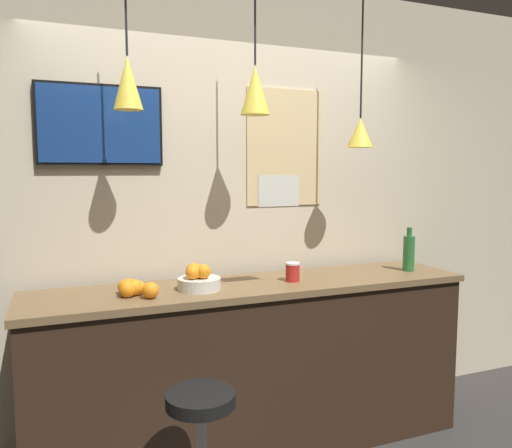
{
  "coord_description": "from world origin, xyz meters",
  "views": [
    {
      "loc": [
        -1.08,
        -2.14,
        1.68
      ],
      "look_at": [
        0.0,
        0.55,
        1.38
      ],
      "focal_mm": 35.0,
      "sensor_mm": 36.0,
      "label": 1
    }
  ],
  "objects_px": {
    "fruit_bowl": "(198,279)",
    "juice_bottle": "(409,252)",
    "mounted_tv": "(101,125)",
    "spread_jar": "(293,272)"
  },
  "relations": [
    {
      "from": "juice_bottle",
      "to": "spread_jar",
      "type": "distance_m",
      "value": 0.85
    },
    {
      "from": "fruit_bowl",
      "to": "spread_jar",
      "type": "bearing_deg",
      "value": 0.59
    },
    {
      "from": "fruit_bowl",
      "to": "spread_jar",
      "type": "distance_m",
      "value": 0.58
    },
    {
      "from": "fruit_bowl",
      "to": "juice_bottle",
      "type": "distance_m",
      "value": 1.44
    },
    {
      "from": "juice_bottle",
      "to": "fruit_bowl",
      "type": "bearing_deg",
      "value": -179.76
    },
    {
      "from": "fruit_bowl",
      "to": "mounted_tv",
      "type": "relative_size",
      "value": 0.34
    },
    {
      "from": "juice_bottle",
      "to": "spread_jar",
      "type": "relative_size",
      "value": 2.56
    },
    {
      "from": "fruit_bowl",
      "to": "mounted_tv",
      "type": "height_order",
      "value": "mounted_tv"
    },
    {
      "from": "spread_jar",
      "to": "mounted_tv",
      "type": "height_order",
      "value": "mounted_tv"
    },
    {
      "from": "juice_bottle",
      "to": "mounted_tv",
      "type": "distance_m",
      "value": 2.09
    }
  ]
}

